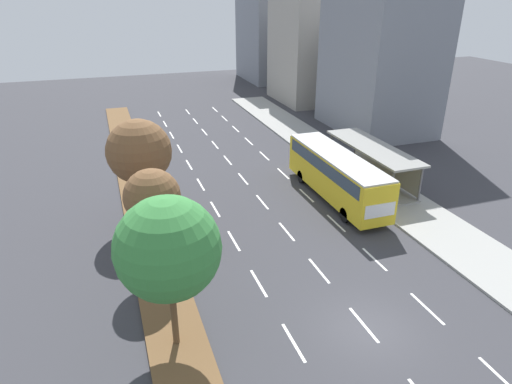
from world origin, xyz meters
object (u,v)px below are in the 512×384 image
object	(u,v)px
bus_shelter	(375,160)
median_tree_second	(152,197)
cyclist	(202,241)
median_tree_nearest	(168,249)
median_tree_third	(139,152)
bus	(336,172)

from	to	relation	value
bus_shelter	median_tree_second	distance (m)	19.15
cyclist	median_tree_second	distance (m)	4.52
median_tree_nearest	median_tree_second	world-z (taller)	median_tree_nearest
bus_shelter	median_tree_nearest	world-z (taller)	median_tree_nearest
bus_shelter	median_tree_nearest	distance (m)	22.15
median_tree_second	median_tree_third	world-z (taller)	median_tree_third
cyclist	median_tree_second	size ratio (longest dim) A/B	0.32
bus	median_tree_nearest	world-z (taller)	median_tree_nearest
bus	median_tree_nearest	distance (m)	17.73
median_tree_nearest	median_tree_third	distance (m)	12.02
bus	median_tree_third	size ratio (longest dim) A/B	1.67
bus_shelter	cyclist	bearing A→B (deg)	-158.82
median_tree_third	median_tree_second	bearing A→B (deg)	-90.01
bus_shelter	bus	size ratio (longest dim) A/B	0.87
bus	median_tree_second	size ratio (longest dim) A/B	1.97
bus	median_tree_third	bearing A→B (deg)	175.94
bus	cyclist	size ratio (longest dim) A/B	6.20
bus_shelter	median_tree_third	world-z (taller)	median_tree_third
bus	median_tree_second	bearing A→B (deg)	-159.43
bus	median_tree_third	world-z (taller)	median_tree_third
cyclist	median_tree_third	world-z (taller)	median_tree_third
bus_shelter	bus	bearing A→B (deg)	-158.28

